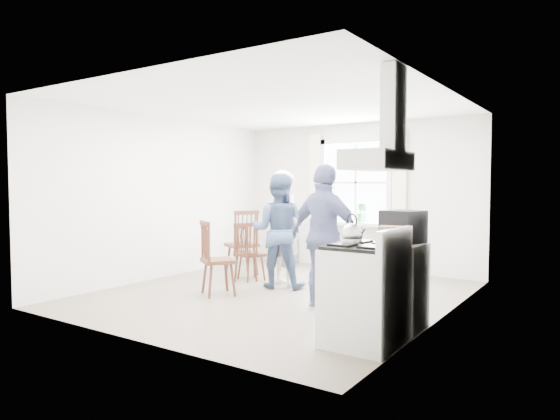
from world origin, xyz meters
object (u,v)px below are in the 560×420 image
object	(u,v)px
windsor_chair_a	(246,245)
person_mid	(278,231)
person_left	(285,228)
windsor_chair_b	(210,250)
gas_stove	(365,294)
windsor_chair_c	(245,236)
low_cabinet	(399,286)
stereo_stack	(403,227)
person_right	(325,236)

from	to	relation	value
windsor_chair_a	person_mid	bearing A→B (deg)	-8.65
person_left	windsor_chair_b	bearing A→B (deg)	89.65
gas_stove	windsor_chair_b	world-z (taller)	gas_stove
gas_stove	windsor_chair_c	xyz separation A→B (m)	(-3.14, 2.17, 0.19)
person_left	windsor_chair_a	bearing A→B (deg)	27.90
windsor_chair_a	low_cabinet	bearing A→B (deg)	-20.88
windsor_chair_a	windsor_chair_b	world-z (taller)	windsor_chair_b
gas_stove	windsor_chair_a	distance (m)	3.37
stereo_stack	windsor_chair_c	size ratio (longest dim) A/B	0.43
low_cabinet	person_left	distance (m)	2.55
gas_stove	person_right	size ratio (longest dim) A/B	0.63
windsor_chair_a	person_right	distance (m)	2.01
windsor_chair_b	person_right	distance (m)	1.66
gas_stove	person_left	xyz separation A→B (m)	(-2.15, 1.88, 0.38)
windsor_chair_a	gas_stove	bearing A→B (deg)	-32.51
person_left	person_mid	size ratio (longest dim) A/B	1.03
gas_stove	low_cabinet	world-z (taller)	gas_stove
windsor_chair_a	person_right	size ratio (longest dim) A/B	0.52
windsor_chair_c	person_left	size ratio (longest dim) A/B	0.63
windsor_chair_b	gas_stove	bearing A→B (deg)	-15.82
windsor_chair_b	person_left	xyz separation A→B (m)	(0.47, 1.14, 0.24)
low_cabinet	windsor_chair_a	size ratio (longest dim) A/B	0.97
gas_stove	person_mid	bearing A→B (deg)	141.57
stereo_stack	windsor_chair_a	distance (m)	3.14
person_mid	gas_stove	bearing A→B (deg)	120.31
low_cabinet	person_right	size ratio (longest dim) A/B	0.51
gas_stove	windsor_chair_c	bearing A→B (deg)	145.33
stereo_stack	windsor_chair_b	xyz separation A→B (m)	(-2.69, -0.04, -0.44)
person_left	gas_stove	bearing A→B (deg)	160.62
windsor_chair_b	windsor_chair_c	size ratio (longest dim) A/B	0.94
gas_stove	windsor_chair_b	bearing A→B (deg)	164.18
gas_stove	stereo_stack	xyz separation A→B (m)	(0.08, 0.78, 0.59)
windsor_chair_b	person_mid	size ratio (longest dim) A/B	0.62
gas_stove	windsor_chair_a	bearing A→B (deg)	147.49
low_cabinet	person_left	bearing A→B (deg)	151.95
windsor_chair_a	person_right	world-z (taller)	person_right
windsor_chair_b	person_left	bearing A→B (deg)	67.83
stereo_stack	windsor_chair_a	world-z (taller)	stereo_stack
gas_stove	windsor_chair_a	xyz separation A→B (m)	(-2.84, 1.81, 0.08)
low_cabinet	person_left	world-z (taller)	person_left
person_mid	person_left	bearing A→B (deg)	-110.59
low_cabinet	person_right	bearing A→B (deg)	162.14
windsor_chair_a	person_left	xyz separation A→B (m)	(0.69, 0.07, 0.30)
low_cabinet	windsor_chair_b	distance (m)	2.69
low_cabinet	windsor_chair_c	size ratio (longest dim) A/B	0.82
windsor_chair_b	windsor_chair_c	xyz separation A→B (m)	(-0.52, 1.43, 0.04)
stereo_stack	person_right	distance (m)	1.13
low_cabinet	person_mid	bearing A→B (deg)	155.63
low_cabinet	windsor_chair_b	xyz separation A→B (m)	(-2.69, 0.04, 0.18)
gas_stove	windsor_chair_a	size ratio (longest dim) A/B	1.21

